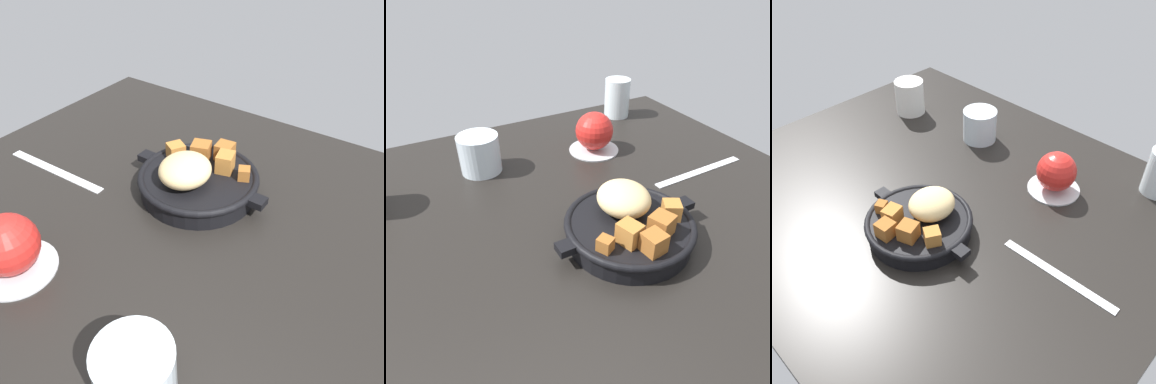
# 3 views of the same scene
# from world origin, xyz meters

# --- Properties ---
(ground_plane) EXTENTS (0.97, 0.82, 0.02)m
(ground_plane) POSITION_xyz_m (0.00, 0.00, -0.01)
(ground_plane) COLOR black
(cast_iron_skillet) EXTENTS (0.24, 0.20, 0.08)m
(cast_iron_skillet) POSITION_xyz_m (0.06, -0.10, 0.03)
(cast_iron_skillet) COLOR black
(cast_iron_skillet) RESTS_ON ground_plane
(saucer_plate) EXTENTS (0.11, 0.11, 0.01)m
(saucer_plate) POSITION_xyz_m (0.16, 0.18, 0.00)
(saucer_plate) COLOR #B7BABF
(saucer_plate) RESTS_ON ground_plane
(red_apple) EXTENTS (0.08, 0.08, 0.08)m
(red_apple) POSITION_xyz_m (0.16, 0.18, 0.05)
(red_apple) COLOR red
(red_apple) RESTS_ON saucer_plate
(butter_knife) EXTENTS (0.22, 0.02, 0.00)m
(butter_knife) POSITION_xyz_m (0.30, -0.01, 0.00)
(butter_knife) COLOR silver
(butter_knife) RESTS_ON ground_plane
(water_glass_short) EXTENTS (0.08, 0.08, 0.08)m
(water_glass_short) POSITION_xyz_m (-0.08, 0.21, 0.04)
(water_glass_short) COLOR silver
(water_glass_short) RESTS_ON ground_plane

